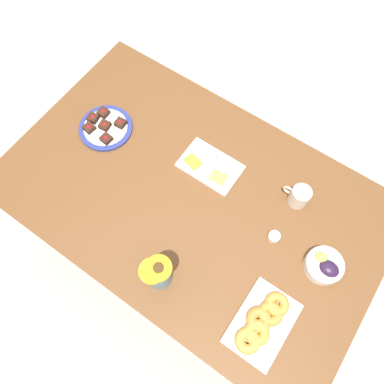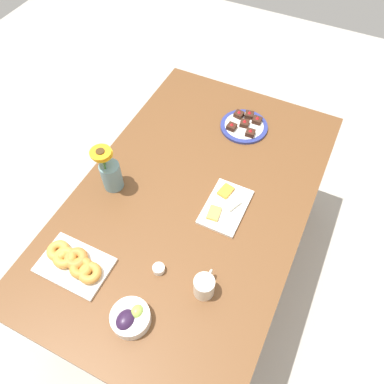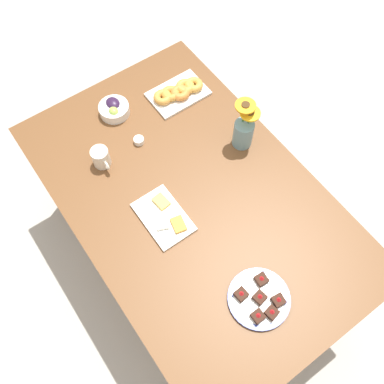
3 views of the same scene
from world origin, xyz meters
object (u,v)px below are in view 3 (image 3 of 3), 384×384
Objects in this scene: flower_vase at (244,131)px; dessert_plate at (259,299)px; croissant_platter at (179,92)px; cheese_platter at (164,217)px; jam_cup_honey at (139,140)px; coffee_mug at (101,157)px; dining_table at (192,205)px; grape_bowl at (114,109)px.

dessert_plate is at bearing -33.38° from flower_vase.
croissant_platter is at bearing 162.24° from dessert_plate.
cheese_platter is 0.41m from jam_cup_honey.
flower_vase is (0.28, 0.58, 0.04)m from coffee_mug.
coffee_mug is 0.41× the size of croissant_platter.
coffee_mug reaches higher than dining_table.
croissant_platter is 1.16× the size of dessert_plate.
coffee_mug is 0.91m from dessert_plate.
jam_cup_honey is at bearing 0.86° from grape_bowl.
croissant_platter reaches higher than cheese_platter.
dessert_plate is (0.89, 0.18, -0.04)m from coffee_mug.
cheese_platter is at bearing -10.94° from grape_bowl.
cheese_platter is at bearing -77.65° from flower_vase.
grape_bowl reaches higher than croissant_platter.
dining_table is 0.53m from dessert_plate.
flower_vase reaches higher than dining_table.
coffee_mug is 0.40m from cheese_platter.
cheese_platter is 0.92× the size of croissant_platter.
jam_cup_honey reaches higher than dining_table.
cheese_platter is 1.03× the size of flower_vase.
grape_bowl reaches higher than jam_cup_honey.
flower_vase reaches higher than cheese_platter.
dining_table is 5.69× the size of croissant_platter.
cheese_platter is at bearing -84.55° from dining_table.
coffee_mug is 0.45× the size of flower_vase.
jam_cup_honey is 0.89m from dessert_plate.
dining_table is 0.18m from cheese_platter.
cheese_platter is 1.07× the size of dessert_plate.
croissant_platter is at bearing 140.05° from cheese_platter.
coffee_mug is 0.20m from jam_cup_honey.
cheese_platter is 0.51m from dessert_plate.
cheese_platter is 0.53m from flower_vase.
croissant_platter is (0.09, 0.31, -0.01)m from grape_bowl.
croissant_platter is (-0.50, 0.27, 0.11)m from dining_table.
flower_vase is at bearing 146.62° from dessert_plate.
flower_vase is (-0.61, 0.40, 0.08)m from dessert_plate.
dining_table is 11.06× the size of grape_bowl.
grape_bowl is 0.61m from cheese_platter.
dessert_plate is at bearing -5.57° from dining_table.
coffee_mug is at bearing -168.54° from dessert_plate.
grape_bowl is 0.57× the size of flower_vase.
cheese_platter reaches higher than jam_cup_honey.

